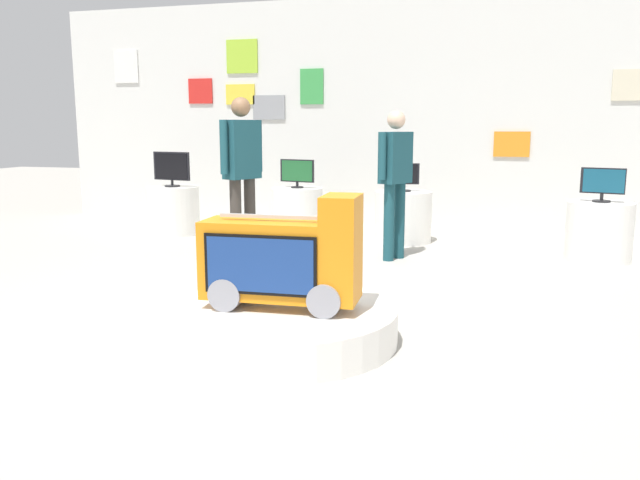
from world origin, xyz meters
The scene contains 14 objects.
ground_plane centered at (0.00, 0.00, 0.00)m, with size 30.00×30.00×0.00m, color #B2ADA3.
back_wall_display centered at (-0.01, 4.79, 1.65)m, with size 10.07×0.13×3.30m.
main_display_pedestal centered at (0.40, -0.56, 0.12)m, with size 1.62×1.62×0.25m, color white.
novelty_firetruck_tv centered at (0.42, -0.57, 0.57)m, with size 1.09×0.47×0.79m.
display_pedestal_left_rear centered at (-0.82, 3.62, 0.33)m, with size 0.69×0.69×0.66m, color white.
tv_on_left_rear centered at (-0.81, 3.61, 0.87)m, with size 0.50×0.17×0.38m.
display_pedestal_center_rear centered at (2.90, 2.97, 0.33)m, with size 0.71×0.71×0.66m, color white.
tv_on_center_rear centered at (2.91, 2.97, 0.86)m, with size 0.45×0.19×0.38m.
display_pedestal_right_rear centered at (0.64, 3.54, 0.33)m, with size 0.72×0.72×0.66m, color white.
tv_on_right_rear centered at (0.64, 3.53, 0.85)m, with size 0.38×0.18×0.36m.
display_pedestal_far_right centered at (-2.52, 3.31, 0.33)m, with size 0.72×0.72×0.66m, color white.
tv_on_far_right centered at (-2.52, 3.31, 0.92)m, with size 0.58×0.21×0.47m.
shopper_browsing_near_truck centered at (-0.79, 1.63, 1.05)m, with size 0.34×0.51×1.78m.
shopper_browsing_rear centered at (0.70, 2.43, 0.97)m, with size 0.35×0.51×1.65m.
Camera 1 is at (1.82, -4.63, 1.49)m, focal length 36.06 mm.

